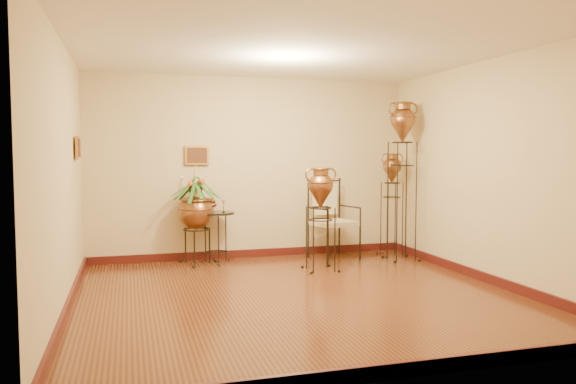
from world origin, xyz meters
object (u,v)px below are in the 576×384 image
object	(u,v)px
amphora_mid	(392,204)
planter_urn	(196,207)
armchair	(334,220)
amphora_tall	(402,179)
side_table	(217,236)

from	to	relation	value
amphora_mid	planter_urn	xyz separation A→B (m)	(-3.06, 0.19, 0.00)
armchair	planter_urn	bearing A→B (deg)	160.93
amphora_tall	side_table	xyz separation A→B (m)	(-2.76, 0.52, -0.84)
amphora_tall	planter_urn	distance (m)	3.13
planter_urn	armchair	xyz separation A→B (m)	(2.09, -0.18, -0.23)
amphora_tall	side_table	bearing A→B (deg)	169.40
amphora_tall	planter_urn	size ratio (longest dim) A/B	1.62
planter_urn	side_table	xyz separation A→B (m)	(0.30, 0.00, -0.44)
armchair	side_table	bearing A→B (deg)	160.10
planter_urn	side_table	distance (m)	0.53
amphora_tall	side_table	distance (m)	2.93
amphora_tall	armchair	bearing A→B (deg)	160.83
planter_urn	side_table	size ratio (longest dim) A/B	1.56
amphora_tall	planter_urn	world-z (taller)	amphora_tall
side_table	amphora_mid	bearing A→B (deg)	-3.86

